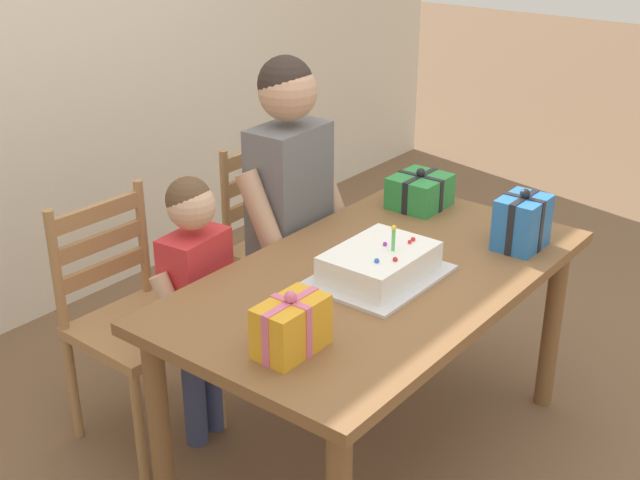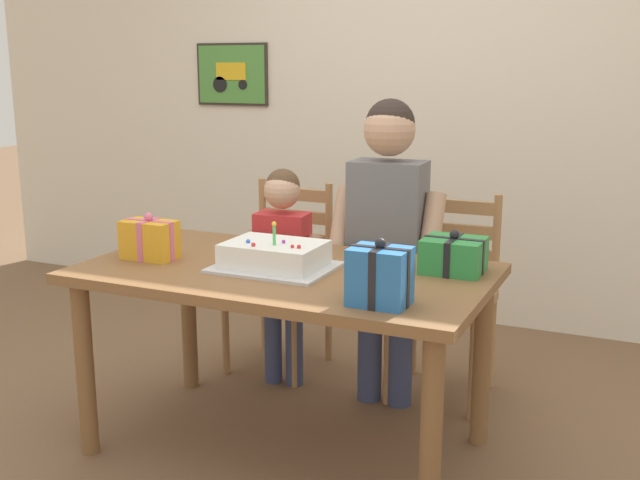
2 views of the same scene
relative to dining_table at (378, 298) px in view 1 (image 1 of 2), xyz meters
The scene contains 11 objects.
ground_plane 0.64m from the dining_table, ahead, with size 20.00×20.00×0.00m, color brown.
back_wall 1.99m from the dining_table, 90.14° to the left, with size 6.40×0.11×2.60m.
dining_table is the anchor object (origin of this frame).
birthday_cake 0.15m from the dining_table, 143.78° to the right, with size 0.44×0.34×0.19m.
gift_box_red_large 0.65m from the dining_table, 19.68° to the left, with size 0.23×0.20×0.16m.
gift_box_beside_cake 0.58m from the dining_table, 29.85° to the right, with size 0.19×0.15×0.22m.
gift_box_corner_small 0.59m from the dining_table, behind, with size 0.22×0.13×0.19m.
chair_left 0.90m from the dining_table, 118.09° to the left, with size 0.43×0.43×0.92m.
chair_right 0.90m from the dining_table, 61.87° to the left, with size 0.42×0.42×0.92m.
child_older 0.63m from the dining_table, 69.48° to the left, with size 0.49×0.28×1.35m.
child_younger 0.64m from the dining_table, 117.96° to the left, with size 0.38×0.23×1.03m.
Camera 1 is at (-2.07, -1.37, 1.96)m, focal length 46.62 mm.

